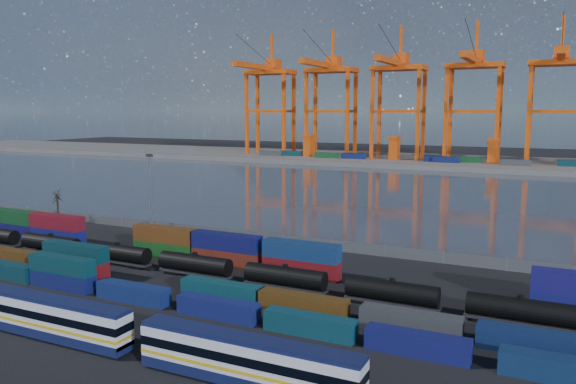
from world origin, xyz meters
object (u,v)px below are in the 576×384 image
at_px(passenger_train, 47,317).
at_px(bare_tree, 58,206).
at_px(tanker_string, 195,265).
at_px(gantry_cranes, 435,78).

distance_m(passenger_train, bare_tree, 69.66).
bearing_deg(tanker_string, bare_tree, 158.22).
height_order(tanker_string, bare_tree, bare_tree).
xyz_separation_m(tanker_string, gantry_cranes, (-4.34, 199.75, 38.45)).
height_order(passenger_train, gantry_cranes, gantry_cranes).
xyz_separation_m(tanker_string, bare_tree, (-52.27, 20.88, 2.05)).
distance_m(passenger_train, tanker_string, 26.74).
xyz_separation_m(passenger_train, tanker_string, (1.42, 26.70, -0.48)).
height_order(passenger_train, tanker_string, passenger_train).
relative_size(bare_tree, gantry_cranes, 0.04).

